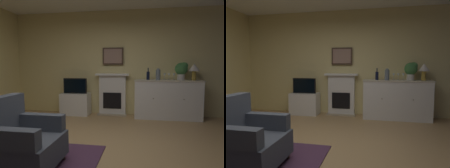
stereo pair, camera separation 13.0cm
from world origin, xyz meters
TOP-DOWN VIEW (x-y plane):
  - ground_plane at (0.00, 0.00)m, footprint 5.67×5.43m
  - wall_rear at (0.00, 2.69)m, footprint 5.67×0.06m
  - fireplace_unit at (-0.02, 2.56)m, footprint 0.87×0.30m
  - framed_picture at (-0.02, 2.60)m, footprint 0.55×0.04m
  - sideboard_cabinet at (1.38, 2.38)m, footprint 1.62×0.49m
  - table_lamp at (1.98, 2.38)m, footprint 0.26×0.26m
  - wine_bottle at (0.90, 2.36)m, footprint 0.08×0.08m
  - wine_glass_left at (1.30, 2.37)m, footprint 0.07×0.07m
  - wine_glass_center at (1.41, 2.41)m, footprint 0.07×0.07m
  - wine_glass_right at (1.52, 2.37)m, footprint 0.07×0.07m
  - vase_decorative at (1.14, 2.33)m, footprint 0.11×0.11m
  - tv_cabinet at (-0.99, 2.40)m, footprint 0.75×0.42m
  - tv_set at (-0.99, 2.37)m, footprint 0.62×0.07m
  - potted_plant_small at (1.70, 2.43)m, footprint 0.30×0.30m
  - armchair at (-0.70, -0.38)m, footprint 0.81×0.78m

SIDE VIEW (x-z plane):
  - ground_plane at x=0.00m, z-range -0.10..0.00m
  - tv_cabinet at x=-0.99m, z-range 0.00..0.57m
  - armchair at x=-0.70m, z-range -0.08..0.84m
  - sideboard_cabinet at x=1.38m, z-range 0.00..0.96m
  - fireplace_unit at x=-0.02m, z-range 0.00..1.10m
  - tv_set at x=-0.99m, z-range 0.57..0.97m
  - wine_bottle at x=0.90m, z-range 0.92..1.21m
  - wine_glass_left at x=1.30m, z-range 1.00..1.16m
  - wine_glass_center at x=1.41m, z-range 1.00..1.16m
  - wine_glass_right at x=1.52m, z-range 1.00..1.16m
  - vase_decorative at x=1.14m, z-range 0.96..1.24m
  - potted_plant_small at x=1.70m, z-range 1.00..1.43m
  - table_lamp at x=1.98m, z-range 1.04..1.44m
  - wall_rear at x=0.00m, z-range 0.00..2.75m
  - framed_picture at x=-0.02m, z-range 1.33..1.78m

